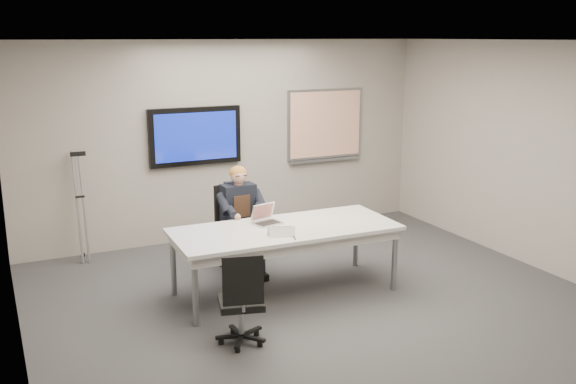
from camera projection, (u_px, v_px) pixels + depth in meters
name	position (u px, v px, depth m)	size (l,w,h in m)	color
floor	(330.00, 311.00, 6.81)	(6.00, 6.00, 0.02)	#37373A
ceiling	(334.00, 41.00, 6.15)	(6.00, 6.00, 0.02)	silver
wall_back	(228.00, 140.00, 9.11)	(6.00, 0.02, 2.80)	gray
wall_left	(11.00, 218.00, 5.22)	(0.02, 6.00, 2.80)	gray
wall_right	(549.00, 159.00, 7.74)	(0.02, 6.00, 2.80)	gray
conference_table	(285.00, 235.00, 7.15)	(2.53, 1.11, 0.77)	silver
tv_display	(195.00, 136.00, 8.83)	(1.30, 0.09, 0.80)	black
whiteboard	(325.00, 125.00, 9.70)	(1.25, 0.08, 1.10)	gray
office_chair_far	(237.00, 242.00, 8.07)	(0.54, 0.54, 1.04)	black
office_chair_near	(242.00, 316.00, 6.01)	(0.54, 0.54, 0.94)	black
seated_person	(244.00, 231.00, 7.81)	(0.41, 0.71, 1.31)	#202735
crutch	(80.00, 205.00, 8.19)	(0.20, 0.37, 1.49)	#9C9FA4
laptop	(266.00, 218.00, 7.28)	(0.34, 0.35, 0.21)	silver
name_tent	(281.00, 231.00, 6.81)	(0.27, 0.08, 0.11)	white
pen	(294.00, 237.00, 6.75)	(0.01, 0.01, 0.14)	black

